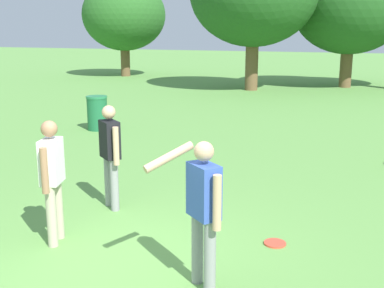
{
  "coord_description": "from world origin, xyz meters",
  "views": [
    {
      "loc": [
        2.86,
        -4.45,
        2.75
      ],
      "look_at": [
        0.03,
        2.42,
        1.0
      ],
      "focal_mm": 45.41,
      "sensor_mm": 36.0,
      "label": 1
    }
  ],
  "objects_px": {
    "frisbee": "(275,243)",
    "tree_tall_left": "(124,15)",
    "person_thrower": "(110,150)",
    "person_bystander": "(52,174)",
    "tree_far_right": "(350,5)",
    "trash_can_beside_table": "(97,113)",
    "person_catcher": "(203,204)"
  },
  "relations": [
    {
      "from": "trash_can_beside_table",
      "to": "tree_tall_left",
      "type": "bearing_deg",
      "value": 117.24
    },
    {
      "from": "trash_can_beside_table",
      "to": "person_catcher",
      "type": "bearing_deg",
      "value": -49.82
    },
    {
      "from": "tree_tall_left",
      "to": "person_bystander",
      "type": "bearing_deg",
      "value": -62.23
    },
    {
      "from": "person_bystander",
      "to": "trash_can_beside_table",
      "type": "relative_size",
      "value": 1.71
    },
    {
      "from": "frisbee",
      "to": "tree_far_right",
      "type": "relative_size",
      "value": 0.05
    },
    {
      "from": "frisbee",
      "to": "tree_tall_left",
      "type": "relative_size",
      "value": 0.05
    },
    {
      "from": "person_bystander",
      "to": "frisbee",
      "type": "xyz_separation_m",
      "value": [
        2.71,
        1.03,
        -0.93
      ]
    },
    {
      "from": "tree_tall_left",
      "to": "tree_far_right",
      "type": "distance_m",
      "value": 13.09
    },
    {
      "from": "person_catcher",
      "to": "trash_can_beside_table",
      "type": "height_order",
      "value": "person_catcher"
    },
    {
      "from": "person_thrower",
      "to": "tree_far_right",
      "type": "height_order",
      "value": "tree_far_right"
    },
    {
      "from": "trash_can_beside_table",
      "to": "tree_tall_left",
      "type": "xyz_separation_m",
      "value": [
        -7.6,
        14.76,
        3.14
      ]
    },
    {
      "from": "frisbee",
      "to": "tree_tall_left",
      "type": "xyz_separation_m",
      "value": [
        -13.95,
        20.31,
        3.61
      ]
    },
    {
      "from": "person_bystander",
      "to": "tree_far_right",
      "type": "height_order",
      "value": "tree_far_right"
    },
    {
      "from": "tree_far_right",
      "to": "person_catcher",
      "type": "bearing_deg",
      "value": -88.83
    },
    {
      "from": "person_thrower",
      "to": "person_bystander",
      "type": "relative_size",
      "value": 1.0
    },
    {
      "from": "person_thrower",
      "to": "tree_tall_left",
      "type": "distance_m",
      "value": 23.06
    },
    {
      "from": "person_thrower",
      "to": "tree_tall_left",
      "type": "relative_size",
      "value": 0.29
    },
    {
      "from": "frisbee",
      "to": "person_thrower",
      "type": "bearing_deg",
      "value": 172.51
    },
    {
      "from": "person_thrower",
      "to": "tree_far_right",
      "type": "distance_m",
      "value": 19.15
    },
    {
      "from": "person_thrower",
      "to": "tree_far_right",
      "type": "bearing_deg",
      "value": 84.58
    },
    {
      "from": "frisbee",
      "to": "tree_tall_left",
      "type": "distance_m",
      "value": 24.9
    },
    {
      "from": "person_catcher",
      "to": "person_bystander",
      "type": "distance_m",
      "value": 2.25
    },
    {
      "from": "person_thrower",
      "to": "person_bystander",
      "type": "distance_m",
      "value": 1.38
    },
    {
      "from": "person_thrower",
      "to": "tree_far_right",
      "type": "relative_size",
      "value": 0.26
    },
    {
      "from": "trash_can_beside_table",
      "to": "frisbee",
      "type": "bearing_deg",
      "value": -41.16
    },
    {
      "from": "tree_far_right",
      "to": "tree_tall_left",
      "type": "bearing_deg",
      "value": 175.08
    },
    {
      "from": "trash_can_beside_table",
      "to": "tree_far_right",
      "type": "distance_m",
      "value": 15.08
    },
    {
      "from": "person_bystander",
      "to": "tree_far_right",
      "type": "relative_size",
      "value": 0.26
    },
    {
      "from": "person_bystander",
      "to": "tree_tall_left",
      "type": "distance_m",
      "value": 24.26
    },
    {
      "from": "tree_tall_left",
      "to": "tree_far_right",
      "type": "xyz_separation_m",
      "value": [
        13.04,
        -1.12,
        0.3
      ]
    },
    {
      "from": "person_thrower",
      "to": "person_bystander",
      "type": "xyz_separation_m",
      "value": [
        -0.01,
        -1.38,
        0.0
      ]
    },
    {
      "from": "person_bystander",
      "to": "frisbee",
      "type": "relative_size",
      "value": 5.65
    }
  ]
}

